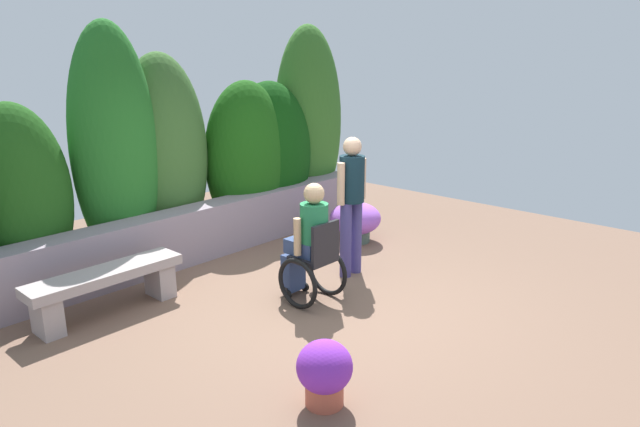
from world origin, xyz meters
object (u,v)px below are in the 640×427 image
person_standing_companion (352,197)px  flower_pot_terracotta_by_wall (324,372)px  flower_pot_purple_near (355,221)px  person_in_wheelchair (310,247)px  stone_bench (106,284)px

person_standing_companion → flower_pot_terracotta_by_wall: 2.80m
person_standing_companion → flower_pot_purple_near: person_standing_companion is taller
person_in_wheelchair → flower_pot_terracotta_by_wall: 1.95m
flower_pot_purple_near → flower_pot_terracotta_by_wall: size_ratio=1.39×
flower_pot_purple_near → person_in_wheelchair: bearing=-154.7°
flower_pot_purple_near → stone_bench: bearing=173.2°
flower_pot_terracotta_by_wall → stone_bench: bearing=96.8°
stone_bench → person_standing_companion: (2.55, -1.18, 0.65)m
person_in_wheelchair → flower_pot_purple_near: size_ratio=1.81×
person_standing_companion → flower_pot_terracotta_by_wall: (-2.22, -1.54, -0.70)m
person_in_wheelchair → flower_pot_terracotta_by_wall: bearing=-142.5°
stone_bench → person_in_wheelchair: (1.65, -1.34, 0.29)m
person_standing_companion → flower_pot_purple_near: size_ratio=2.31×
stone_bench → flower_pot_terracotta_by_wall: bearing=-85.2°
stone_bench → person_standing_companion: bearing=-26.8°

